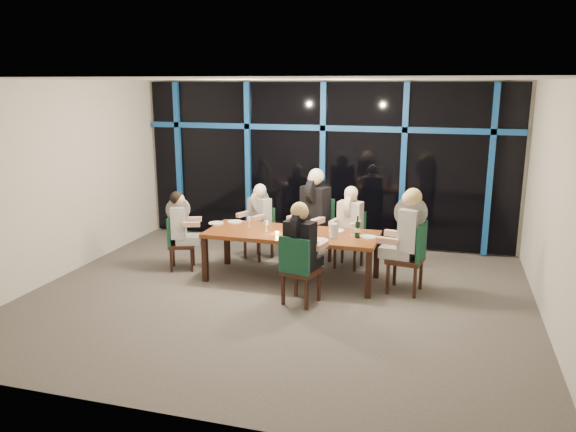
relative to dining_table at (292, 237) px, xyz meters
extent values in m
plane|color=#5D5752|center=(0.00, -0.80, -0.68)|extent=(7.00, 7.00, 0.00)
cube|color=silver|center=(0.00, 2.20, 0.82)|extent=(7.00, 0.04, 3.00)
cube|color=silver|center=(0.00, -3.80, 0.82)|extent=(7.00, 0.04, 3.00)
cube|color=silver|center=(-3.50, -0.80, 0.82)|extent=(0.04, 6.00, 3.00)
cube|color=silver|center=(3.50, -0.80, 0.82)|extent=(0.04, 6.00, 3.00)
cube|color=white|center=(0.00, -0.80, 2.32)|extent=(7.00, 6.00, 0.04)
cube|color=black|center=(0.00, 2.14, 0.82)|extent=(6.86, 0.04, 2.94)
cube|color=#124590|center=(-2.90, 2.09, 0.82)|extent=(0.10, 0.10, 2.94)
cube|color=#124590|center=(-1.45, 2.09, 0.82)|extent=(0.10, 0.10, 2.94)
cube|color=#124590|center=(0.00, 2.09, 0.82)|extent=(0.10, 0.10, 2.94)
cube|color=#124590|center=(1.45, 2.09, 0.82)|extent=(0.10, 0.10, 2.94)
cube|color=#124590|center=(2.90, 2.09, 0.82)|extent=(0.10, 0.10, 2.94)
cube|color=#124590|center=(0.00, 2.09, 1.48)|extent=(6.86, 0.10, 0.10)
cube|color=#FF2D14|center=(1.10, 2.45, 1.47)|extent=(0.60, 0.05, 0.35)
cube|color=brown|center=(0.00, 0.00, 0.04)|extent=(2.60, 1.00, 0.06)
cube|color=black|center=(-1.24, -0.44, -0.34)|extent=(0.08, 0.08, 0.69)
cube|color=black|center=(1.24, -0.44, -0.34)|extent=(0.08, 0.08, 0.69)
cube|color=black|center=(-1.24, 0.44, -0.34)|extent=(0.08, 0.08, 0.69)
cube|color=black|center=(1.24, 0.44, -0.34)|extent=(0.08, 0.08, 0.69)
cube|color=black|center=(-0.84, 0.87, -0.27)|extent=(0.54, 0.54, 0.05)
cube|color=#174B33|center=(-0.76, 1.04, -0.03)|extent=(0.39, 0.20, 0.45)
cube|color=black|center=(-1.05, 0.79, -0.49)|extent=(0.05, 0.05, 0.38)
cube|color=black|center=(-0.75, 0.66, -0.49)|extent=(0.05, 0.05, 0.38)
cube|color=black|center=(-0.92, 1.09, -0.49)|extent=(0.05, 0.05, 0.38)
cube|color=black|center=(-0.62, 0.96, -0.49)|extent=(0.05, 0.05, 0.38)
cube|color=black|center=(0.12, 0.90, -0.18)|extent=(0.65, 0.65, 0.07)
cube|color=#174B33|center=(0.21, 1.11, 0.12)|extent=(0.49, 0.24, 0.56)
cube|color=black|center=(-0.14, 0.79, -0.45)|extent=(0.06, 0.06, 0.47)
cube|color=black|center=(0.24, 0.64, -0.45)|extent=(0.06, 0.06, 0.47)
cube|color=black|center=(0.01, 1.16, -0.45)|extent=(0.06, 0.06, 0.47)
cube|color=black|center=(0.38, 1.01, -0.45)|extent=(0.06, 0.06, 0.47)
cube|color=black|center=(0.74, 0.81, -0.26)|extent=(0.50, 0.50, 0.06)
cube|color=#174B33|center=(0.77, 1.00, 0.00)|extent=(0.43, 0.12, 0.47)
cube|color=black|center=(0.54, 0.67, -0.48)|extent=(0.04, 0.04, 0.40)
cube|color=black|center=(0.87, 0.61, -0.48)|extent=(0.04, 0.04, 0.40)
cube|color=black|center=(0.60, 1.01, -0.48)|extent=(0.04, 0.04, 0.40)
cube|color=black|center=(0.93, 0.95, -0.48)|extent=(0.04, 0.04, 0.40)
cube|color=black|center=(-1.84, -0.01, -0.28)|extent=(0.52, 0.52, 0.05)
cube|color=#174B33|center=(-2.01, -0.07, -0.03)|extent=(0.18, 0.40, 0.45)
cube|color=black|center=(-1.63, -0.10, -0.49)|extent=(0.05, 0.05, 0.38)
cube|color=black|center=(-1.74, 0.20, -0.49)|extent=(0.05, 0.05, 0.38)
cube|color=black|center=(-1.93, -0.21, -0.49)|extent=(0.05, 0.05, 0.38)
cube|color=black|center=(-2.05, 0.09, -0.49)|extent=(0.05, 0.05, 0.38)
cube|color=black|center=(1.71, -0.04, -0.20)|extent=(0.55, 0.55, 0.06)
cube|color=#174B33|center=(1.92, -0.08, 0.09)|extent=(0.13, 0.49, 0.54)
cube|color=black|center=(1.55, 0.18, -0.46)|extent=(0.05, 0.05, 0.45)
cube|color=black|center=(1.49, -0.21, -0.46)|extent=(0.05, 0.05, 0.45)
cube|color=black|center=(1.93, 0.12, -0.46)|extent=(0.05, 0.05, 0.45)
cube|color=black|center=(1.87, -0.27, -0.46)|extent=(0.05, 0.05, 0.45)
cube|color=black|center=(0.38, -0.87, -0.23)|extent=(0.54, 0.54, 0.06)
cube|color=#174B33|center=(0.33, -1.06, 0.04)|extent=(0.45, 0.16, 0.50)
cube|color=black|center=(0.60, -0.73, -0.47)|extent=(0.05, 0.05, 0.42)
cube|color=black|center=(0.25, -0.65, -0.47)|extent=(0.05, 0.05, 0.42)
cube|color=black|center=(0.51, -1.08, -0.47)|extent=(0.05, 0.05, 0.42)
cube|color=black|center=(0.16, -1.00, -0.47)|extent=(0.05, 0.05, 0.42)
cube|color=black|center=(-0.88, 0.77, -0.18)|extent=(0.45, 0.48, 0.13)
cube|color=black|center=(-0.82, 0.90, 0.12)|extent=(0.42, 0.35, 0.51)
cylinder|color=black|center=(-0.82, 0.90, 0.32)|extent=(0.24, 0.39, 0.38)
sphere|color=tan|center=(-0.83, 0.89, 0.48)|extent=(0.19, 0.19, 0.19)
sphere|color=silver|center=(-0.81, 0.92, 0.51)|extent=(0.21, 0.21, 0.21)
cube|color=tan|center=(-1.08, 0.78, 0.10)|extent=(0.18, 0.28, 0.07)
cube|color=tan|center=(-0.74, 0.63, 0.10)|extent=(0.18, 0.28, 0.07)
cube|color=black|center=(0.07, 0.77, -0.07)|extent=(0.55, 0.58, 0.16)
cube|color=black|center=(0.14, 0.94, 0.30)|extent=(0.51, 0.41, 0.63)
cylinder|color=black|center=(0.14, 0.94, 0.55)|extent=(0.28, 0.48, 0.47)
sphere|color=tan|center=(0.13, 0.92, 0.75)|extent=(0.23, 0.23, 0.23)
sphere|color=silver|center=(0.15, 0.96, 0.78)|extent=(0.26, 0.26, 0.26)
cube|color=tan|center=(-0.17, 0.77, 0.11)|extent=(0.21, 0.34, 0.09)
cube|color=tan|center=(0.25, 0.61, 0.11)|extent=(0.21, 0.34, 0.09)
cube|color=silver|center=(0.72, 0.70, -0.16)|extent=(0.41, 0.45, 0.13)
cube|color=silver|center=(0.74, 0.85, 0.15)|extent=(0.41, 0.29, 0.53)
cylinder|color=silver|center=(0.74, 0.85, 0.36)|extent=(0.16, 0.41, 0.40)
sphere|color=tan|center=(0.74, 0.83, 0.53)|extent=(0.20, 0.20, 0.20)
sphere|color=silver|center=(0.75, 0.87, 0.56)|extent=(0.22, 0.22, 0.22)
cube|color=tan|center=(0.52, 0.66, 0.11)|extent=(0.13, 0.29, 0.08)
cube|color=tan|center=(0.89, 0.59, 0.11)|extent=(0.13, 0.29, 0.08)
cube|color=black|center=(-1.74, 0.03, -0.19)|extent=(0.47, 0.44, 0.13)
cube|color=black|center=(-1.87, -0.02, 0.11)|extent=(0.33, 0.41, 0.50)
cylinder|color=black|center=(-1.87, -0.02, 0.31)|extent=(0.39, 0.22, 0.38)
sphere|color=tan|center=(-1.86, -0.01, 0.47)|extent=(0.19, 0.19, 0.19)
sphere|color=black|center=(-1.89, -0.02, 0.50)|extent=(0.21, 0.21, 0.21)
cube|color=tan|center=(-1.61, -0.11, 0.10)|extent=(0.28, 0.16, 0.07)
cube|color=tan|center=(-1.73, 0.23, 0.10)|extent=(0.28, 0.16, 0.07)
cube|color=black|center=(1.58, -0.02, -0.09)|extent=(0.51, 0.45, 0.15)
cube|color=black|center=(1.75, -0.05, 0.26)|extent=(0.32, 0.47, 0.60)
cylinder|color=black|center=(1.75, -0.05, 0.50)|extent=(0.46, 0.18, 0.45)
sphere|color=tan|center=(1.73, -0.05, 0.69)|extent=(0.23, 0.23, 0.23)
sphere|color=tan|center=(1.77, -0.05, 0.73)|extent=(0.25, 0.25, 0.25)
cube|color=tan|center=(1.53, 0.20, 0.11)|extent=(0.33, 0.14, 0.09)
cube|color=tan|center=(1.46, -0.22, 0.11)|extent=(0.33, 0.14, 0.09)
cube|color=black|center=(0.41, -0.75, -0.13)|extent=(0.45, 0.49, 0.14)
cube|color=black|center=(0.37, -0.90, 0.20)|extent=(0.45, 0.33, 0.56)
cylinder|color=black|center=(0.37, -0.90, 0.42)|extent=(0.20, 0.43, 0.42)
sphere|color=tan|center=(0.38, -0.89, 0.60)|extent=(0.21, 0.21, 0.21)
sphere|color=tan|center=(0.37, -0.92, 0.63)|extent=(0.23, 0.23, 0.23)
cube|color=tan|center=(0.62, -0.72, 0.11)|extent=(0.15, 0.31, 0.08)
cube|color=tan|center=(0.23, -0.62, 0.11)|extent=(0.15, 0.31, 0.08)
cylinder|color=white|center=(-1.06, 0.36, 0.08)|extent=(0.24, 0.24, 0.01)
cylinder|color=white|center=(-0.08, 0.38, 0.08)|extent=(0.24, 0.24, 0.01)
cylinder|color=white|center=(0.63, 0.26, 0.08)|extent=(0.24, 0.24, 0.01)
cylinder|color=white|center=(-1.28, 0.19, 0.08)|extent=(0.24, 0.24, 0.01)
cylinder|color=white|center=(1.15, 0.04, 0.08)|extent=(0.24, 0.24, 0.01)
cylinder|color=white|center=(0.51, -0.32, 0.08)|extent=(0.24, 0.24, 0.01)
cylinder|color=black|center=(1.00, -0.02, 0.19)|extent=(0.07, 0.07, 0.24)
cylinder|color=black|center=(1.00, -0.02, 0.35)|extent=(0.03, 0.03, 0.09)
cylinder|color=silver|center=(1.00, -0.02, 0.19)|extent=(0.07, 0.07, 0.07)
cylinder|color=silver|center=(0.67, -0.13, 0.18)|extent=(0.12, 0.12, 0.22)
cylinder|color=silver|center=(0.73, -0.13, 0.20)|extent=(0.02, 0.02, 0.15)
cylinder|color=#FFA74C|center=(-0.19, -0.14, 0.08)|extent=(0.06, 0.06, 0.03)
cylinder|color=silver|center=(-0.39, -0.03, 0.07)|extent=(0.06, 0.06, 0.01)
cylinder|color=silver|center=(-0.39, -0.03, 0.12)|extent=(0.01, 0.01, 0.09)
cylinder|color=silver|center=(-0.39, -0.03, 0.20)|extent=(0.06, 0.06, 0.06)
cylinder|color=silver|center=(0.17, 0.03, 0.07)|extent=(0.06, 0.06, 0.01)
cylinder|color=silver|center=(0.17, 0.03, 0.12)|extent=(0.01, 0.01, 0.09)
cylinder|color=silver|center=(0.17, 0.03, 0.20)|extent=(0.06, 0.06, 0.06)
cylinder|color=silver|center=(0.36, -0.14, 0.07)|extent=(0.06, 0.06, 0.01)
cylinder|color=silver|center=(0.36, -0.14, 0.12)|extent=(0.01, 0.01, 0.10)
cylinder|color=silver|center=(0.36, -0.14, 0.21)|extent=(0.07, 0.07, 0.07)
cylinder|color=silver|center=(-0.73, 0.14, 0.07)|extent=(0.06, 0.06, 0.01)
cylinder|color=silver|center=(-0.73, 0.14, 0.12)|extent=(0.01, 0.01, 0.09)
cylinder|color=silver|center=(-0.73, 0.14, 0.20)|extent=(0.06, 0.06, 0.06)
cylinder|color=silver|center=(0.90, 0.11, 0.07)|extent=(0.06, 0.06, 0.01)
cylinder|color=silver|center=(0.90, 0.11, 0.12)|extent=(0.01, 0.01, 0.10)
cylinder|color=silver|center=(0.90, 0.11, 0.21)|extent=(0.07, 0.07, 0.07)
camera|label=1|loc=(2.22, -7.88, 2.27)|focal=35.00mm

